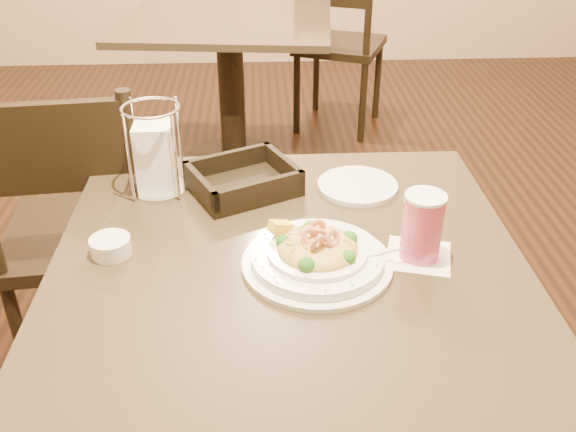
{
  "coord_description": "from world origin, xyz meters",
  "views": [
    {
      "loc": [
        -0.05,
        -1.0,
        1.43
      ],
      "look_at": [
        0.0,
        0.02,
        0.81
      ],
      "focal_mm": 40.0,
      "sensor_mm": 36.0,
      "label": 1
    }
  ],
  "objects_px": {
    "dining_chair_far": "(338,39)",
    "pasta_bowl": "(317,254)",
    "main_table": "(288,347)",
    "dining_chair_near": "(79,229)",
    "drink_glass": "(422,227)",
    "bread_basket": "(243,182)",
    "background_table": "(230,66)",
    "side_plate": "(357,186)",
    "butter_ramekin": "(111,246)",
    "napkin_caddy": "(156,155)"
  },
  "relations": [
    {
      "from": "bread_basket",
      "to": "butter_ramekin",
      "type": "distance_m",
      "value": 0.35
    },
    {
      "from": "side_plate",
      "to": "background_table",
      "type": "bearing_deg",
      "value": 102.04
    },
    {
      "from": "background_table",
      "to": "dining_chair_far",
      "type": "xyz_separation_m",
      "value": [
        0.54,
        0.43,
        -0.0
      ]
    },
    {
      "from": "main_table",
      "to": "pasta_bowl",
      "type": "distance_m",
      "value": 0.26
    },
    {
      "from": "main_table",
      "to": "background_table",
      "type": "bearing_deg",
      "value": 95.24
    },
    {
      "from": "main_table",
      "to": "butter_ramekin",
      "type": "relative_size",
      "value": 11.57
    },
    {
      "from": "dining_chair_far",
      "to": "napkin_caddy",
      "type": "distance_m",
      "value": 2.14
    },
    {
      "from": "side_plate",
      "to": "butter_ramekin",
      "type": "distance_m",
      "value": 0.56
    },
    {
      "from": "bread_basket",
      "to": "side_plate",
      "type": "bearing_deg",
      "value": -0.42
    },
    {
      "from": "main_table",
      "to": "drink_glass",
      "type": "distance_m",
      "value": 0.39
    },
    {
      "from": "drink_glass",
      "to": "dining_chair_far",
      "type": "bearing_deg",
      "value": 86.9
    },
    {
      "from": "napkin_caddy",
      "to": "main_table",
      "type": "bearing_deg",
      "value": -45.41
    },
    {
      "from": "butter_ramekin",
      "to": "pasta_bowl",
      "type": "bearing_deg",
      "value": -8.68
    },
    {
      "from": "dining_chair_far",
      "to": "main_table",
      "type": "bearing_deg",
      "value": 102.58
    },
    {
      "from": "drink_glass",
      "to": "butter_ramekin",
      "type": "xyz_separation_m",
      "value": [
        -0.59,
        0.04,
        -0.05
      ]
    },
    {
      "from": "main_table",
      "to": "drink_glass",
      "type": "bearing_deg",
      "value": -2.42
    },
    {
      "from": "pasta_bowl",
      "to": "main_table",
      "type": "bearing_deg",
      "value": 149.91
    },
    {
      "from": "side_plate",
      "to": "napkin_caddy",
      "type": "bearing_deg",
      "value": 178.18
    },
    {
      "from": "background_table",
      "to": "pasta_bowl",
      "type": "height_order",
      "value": "pasta_bowl"
    },
    {
      "from": "side_plate",
      "to": "drink_glass",
      "type": "bearing_deg",
      "value": -74.47
    },
    {
      "from": "napkin_caddy",
      "to": "dining_chair_near",
      "type": "bearing_deg",
      "value": 141.73
    },
    {
      "from": "dining_chair_near",
      "to": "dining_chair_far",
      "type": "relative_size",
      "value": 1.0
    },
    {
      "from": "pasta_bowl",
      "to": "side_plate",
      "type": "relative_size",
      "value": 1.72
    },
    {
      "from": "background_table",
      "to": "bread_basket",
      "type": "height_order",
      "value": "bread_basket"
    },
    {
      "from": "dining_chair_far",
      "to": "butter_ramekin",
      "type": "bearing_deg",
      "value": 94.37
    },
    {
      "from": "pasta_bowl",
      "to": "butter_ramekin",
      "type": "distance_m",
      "value": 0.4
    },
    {
      "from": "butter_ramekin",
      "to": "dining_chair_far",
      "type": "bearing_deg",
      "value": 72.57
    },
    {
      "from": "pasta_bowl",
      "to": "side_plate",
      "type": "xyz_separation_m",
      "value": [
        0.12,
        0.3,
        -0.02
      ]
    },
    {
      "from": "background_table",
      "to": "dining_chair_far",
      "type": "relative_size",
      "value": 1.06
    },
    {
      "from": "drink_glass",
      "to": "side_plate",
      "type": "xyz_separation_m",
      "value": [
        -0.08,
        0.28,
        -0.06
      ]
    },
    {
      "from": "background_table",
      "to": "pasta_bowl",
      "type": "distance_m",
      "value": 1.93
    },
    {
      "from": "drink_glass",
      "to": "dining_chair_near",
      "type": "bearing_deg",
      "value": 147.61
    },
    {
      "from": "dining_chair_near",
      "to": "pasta_bowl",
      "type": "height_order",
      "value": "dining_chair_near"
    },
    {
      "from": "background_table",
      "to": "main_table",
      "type": "bearing_deg",
      "value": -84.76
    },
    {
      "from": "dining_chair_near",
      "to": "butter_ramekin",
      "type": "height_order",
      "value": "dining_chair_near"
    },
    {
      "from": "dining_chair_near",
      "to": "napkin_caddy",
      "type": "bearing_deg",
      "value": 135.91
    },
    {
      "from": "bread_basket",
      "to": "napkin_caddy",
      "type": "xyz_separation_m",
      "value": [
        -0.19,
        0.01,
        0.07
      ]
    },
    {
      "from": "dining_chair_near",
      "to": "butter_ramekin",
      "type": "xyz_separation_m",
      "value": [
        0.21,
        -0.46,
        0.25
      ]
    },
    {
      "from": "drink_glass",
      "to": "bread_basket",
      "type": "relative_size",
      "value": 0.53
    },
    {
      "from": "dining_chair_far",
      "to": "drink_glass",
      "type": "xyz_separation_m",
      "value": [
        -0.13,
        -2.31,
        0.3
      ]
    },
    {
      "from": "drink_glass",
      "to": "side_plate",
      "type": "relative_size",
      "value": 0.8
    },
    {
      "from": "napkin_caddy",
      "to": "butter_ramekin",
      "type": "bearing_deg",
      "value": -103.61
    },
    {
      "from": "background_table",
      "to": "side_plate",
      "type": "bearing_deg",
      "value": -77.96
    },
    {
      "from": "main_table",
      "to": "bread_basket",
      "type": "distance_m",
      "value": 0.38
    },
    {
      "from": "background_table",
      "to": "bread_basket",
      "type": "distance_m",
      "value": 1.63
    },
    {
      "from": "main_table",
      "to": "dining_chair_far",
      "type": "xyz_separation_m",
      "value": [
        0.37,
        2.3,
        -0.0
      ]
    },
    {
      "from": "background_table",
      "to": "drink_glass",
      "type": "xyz_separation_m",
      "value": [
        0.42,
        -1.88,
        0.3
      ]
    },
    {
      "from": "background_table",
      "to": "dining_chair_far",
      "type": "height_order",
      "value": "dining_chair_far"
    },
    {
      "from": "dining_chair_far",
      "to": "pasta_bowl",
      "type": "distance_m",
      "value": 2.37
    },
    {
      "from": "dining_chair_far",
      "to": "napkin_caddy",
      "type": "bearing_deg",
      "value": 93.91
    }
  ]
}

